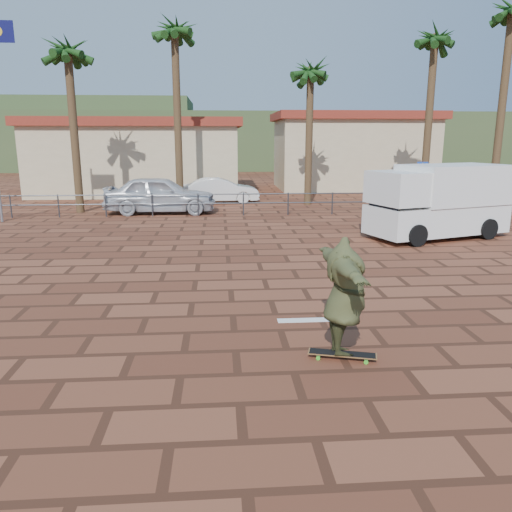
{
  "coord_description": "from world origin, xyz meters",
  "views": [
    {
      "loc": [
        -1.06,
        -10.02,
        3.37
      ],
      "look_at": [
        -0.26,
        0.77,
        0.8
      ],
      "focal_mm": 35.0,
      "sensor_mm": 36.0,
      "label": 1
    }
  ],
  "objects": [
    {
      "name": "campervan",
      "position": [
        6.43,
        6.51,
        1.3
      ],
      "size": [
        5.16,
        3.39,
        2.48
      ],
      "rotation": [
        0.0,
        0.0,
        0.32
      ],
      "color": "white",
      "rests_on": "ground"
    },
    {
      "name": "hill_back",
      "position": [
        -22.0,
        56.0,
        4.0
      ],
      "size": [
        35.0,
        14.0,
        8.0
      ],
      "primitive_type": "cube",
      "color": "#384C28",
      "rests_on": "ground"
    },
    {
      "name": "building_west",
      "position": [
        -6.0,
        22.0,
        2.28
      ],
      "size": [
        12.6,
        7.6,
        4.5
      ],
      "color": "beige",
      "rests_on": "ground"
    },
    {
      "name": "guardrail",
      "position": [
        0.0,
        12.0,
        0.68
      ],
      "size": [
        24.06,
        0.06,
        1.0
      ],
      "color": "#47494F",
      "rests_on": "ground"
    },
    {
      "name": "car_white",
      "position": [
        -1.0,
        16.5,
        0.66
      ],
      "size": [
        4.08,
        1.6,
        1.32
      ],
      "primitive_type": "imported",
      "rotation": [
        0.0,
        0.0,
        1.62
      ],
      "color": "white",
      "rests_on": "ground"
    },
    {
      "name": "palm_far_right",
      "position": [
        12.0,
        13.0,
        8.51
      ],
      "size": [
        2.4,
        2.4,
        10.05
      ],
      "color": "brown",
      "rests_on": "ground"
    },
    {
      "name": "car_silver",
      "position": [
        -3.74,
        13.0,
        0.85
      ],
      "size": [
        5.02,
        2.07,
        1.7
      ],
      "primitive_type": "imported",
      "rotation": [
        0.0,
        0.0,
        1.56
      ],
      "color": "silver",
      "rests_on": "ground"
    },
    {
      "name": "street_sign",
      "position": [
        8.04,
        12.0,
        1.62
      ],
      "size": [
        0.46,
        0.2,
        2.32
      ],
      "rotation": [
        0.0,
        0.0,
        -0.34
      ],
      "color": "gray",
      "rests_on": "ground"
    },
    {
      "name": "palm_right",
      "position": [
        9.0,
        14.0,
        7.58
      ],
      "size": [
        2.4,
        2.4,
        9.05
      ],
      "color": "brown",
      "rests_on": "ground"
    },
    {
      "name": "palm_center",
      "position": [
        3.5,
        15.5,
        6.36
      ],
      "size": [
        2.4,
        2.4,
        7.75
      ],
      "color": "brown",
      "rests_on": "ground"
    },
    {
      "name": "palm_left",
      "position": [
        -3.0,
        15.0,
        7.95
      ],
      "size": [
        2.4,
        2.4,
        9.45
      ],
      "color": "brown",
      "rests_on": "ground"
    },
    {
      "name": "building_east",
      "position": [
        8.0,
        24.0,
        2.54
      ],
      "size": [
        10.6,
        6.6,
        5.0
      ],
      "color": "beige",
      "rests_on": "ground"
    },
    {
      "name": "longboard",
      "position": [
        0.81,
        -2.93,
        0.08
      ],
      "size": [
        1.08,
        0.5,
        0.1
      ],
      "rotation": [
        0.0,
        0.0,
        -0.27
      ],
      "color": "olive",
      "rests_on": "ground"
    },
    {
      "name": "skateboarder",
      "position": [
        0.81,
        -2.93,
        1.03
      ],
      "size": [
        0.68,
        2.29,
        1.85
      ],
      "primitive_type": "imported",
      "rotation": [
        0.0,
        0.0,
        1.6
      ],
      "color": "#414425",
      "rests_on": "longboard"
    },
    {
      "name": "ground",
      "position": [
        0.0,
        0.0,
        0.0
      ],
      "size": [
        120.0,
        120.0,
        0.0
      ],
      "primitive_type": "plane",
      "color": "brown",
      "rests_on": "ground"
    },
    {
      "name": "paint_stripe",
      "position": [
        0.7,
        -1.2,
        0.0
      ],
      "size": [
        1.4,
        0.22,
        0.01
      ],
      "primitive_type": "cube",
      "color": "white",
      "rests_on": "ground"
    },
    {
      "name": "hill_front",
      "position": [
        0.0,
        50.0,
        3.0
      ],
      "size": [
        70.0,
        18.0,
        6.0
      ],
      "primitive_type": "cube",
      "color": "#384C28",
      "rests_on": "ground"
    },
    {
      "name": "palm_far_left",
      "position": [
        -7.5,
        13.5,
        6.83
      ],
      "size": [
        2.4,
        2.4,
        8.25
      ],
      "color": "brown",
      "rests_on": "ground"
    }
  ]
}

